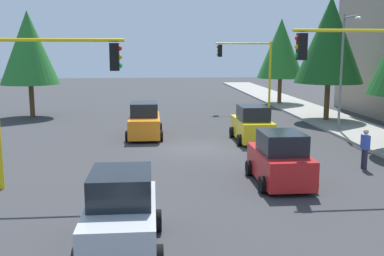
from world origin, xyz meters
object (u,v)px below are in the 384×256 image
traffic_signal_near_left (363,73)px  car_red (280,160)px  traffic_signal_far_left (248,62)px  pedestrian_crossing (365,148)px  street_lamp_curbside (345,60)px  tree_roadside_mid (330,40)px  car_yellow (252,125)px  tree_roadside_far (281,49)px  car_silver (121,215)px  traffic_signal_near_right (49,81)px  car_orange (144,121)px  tree_opposite_side (29,48)px

traffic_signal_near_left → car_red: 4.44m
traffic_signal_far_left → pedestrian_crossing: 18.77m
traffic_signal_near_left → street_lamp_curbside: bearing=160.1°
tree_roadside_mid → car_yellow: tree_roadside_mid is taller
traffic_signal_far_left → car_red: 20.68m
traffic_signal_far_left → tree_roadside_far: 5.63m
car_silver → car_red: bearing=133.3°
traffic_signal_near_right → tree_roadside_far: (-24.00, 15.16, 1.21)m
car_red → car_orange: same height
car_red → pedestrian_crossing: (-1.73, 4.12, 0.01)m
tree_roadside_far → car_red: size_ratio=2.12×
traffic_signal_near_left → tree_opposite_side: (-18.00, -16.71, 1.01)m
tree_roadside_mid → street_lamp_curbside: bearing=-10.3°
tree_opposite_side → car_yellow: (10.33, 14.34, -4.20)m
street_lamp_curbside → tree_opposite_side: tree_opposite_side is taller
tree_roadside_far → car_yellow: (16.33, -6.16, -4.17)m
street_lamp_curbside → tree_opposite_side: bearing=-112.6°
car_red → car_orange: size_ratio=0.87×
traffic_signal_near_right → car_red: traffic_signal_near_right is taller
traffic_signal_near_right → car_silver: bearing=27.3°
traffic_signal_near_right → car_red: bearing=88.5°
street_lamp_curbside → tree_opposite_side: size_ratio=0.90×
tree_opposite_side → car_orange: bearing=44.8°
car_silver → traffic_signal_near_left: bearing=122.2°
traffic_signal_near_left → tree_roadside_mid: (-14.00, 4.29, 1.51)m
traffic_signal_near_right → car_orange: traffic_signal_near_right is taller
tree_roadside_mid → traffic_signal_far_left: bearing=-144.3°
tree_opposite_side → pedestrian_crossing: 24.59m
traffic_signal_near_left → car_yellow: (-7.67, -2.38, -3.19)m
traffic_signal_near_left → car_yellow: bearing=-162.8°
tree_opposite_side → car_yellow: bearing=54.2°
traffic_signal_near_left → car_orange: bearing=-138.9°
traffic_signal_far_left → tree_opposite_side: 16.84m
traffic_signal_far_left → car_orange: size_ratio=1.35×
car_orange → street_lamp_curbside: bearing=90.7°
tree_roadside_mid → car_orange: tree_roadside_mid is taller
tree_roadside_mid → pedestrian_crossing: (12.49, -3.24, -4.69)m
traffic_signal_far_left → street_lamp_curbside: street_lamp_curbside is taller
traffic_signal_near_left → street_lamp_curbside: size_ratio=0.83×
tree_roadside_far → pedestrian_crossing: tree_roadside_far is taller
car_red → tree_roadside_mid: bearing=152.6°
traffic_signal_near_left → car_silver: traffic_signal_near_left is taller
traffic_signal_far_left → traffic_signal_near_right: (20.00, -11.34, -0.12)m
traffic_signal_near_left → tree_roadside_mid: 14.72m
traffic_signal_far_left → pedestrian_crossing: size_ratio=3.30×
traffic_signal_far_left → traffic_signal_near_left: (20.00, 0.03, 0.11)m
car_orange → tree_opposite_side: bearing=-135.2°
tree_opposite_side → car_yellow: size_ratio=2.06×
tree_roadside_mid → car_yellow: size_ratio=2.26×
traffic_signal_near_right → car_orange: bearing=161.8°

